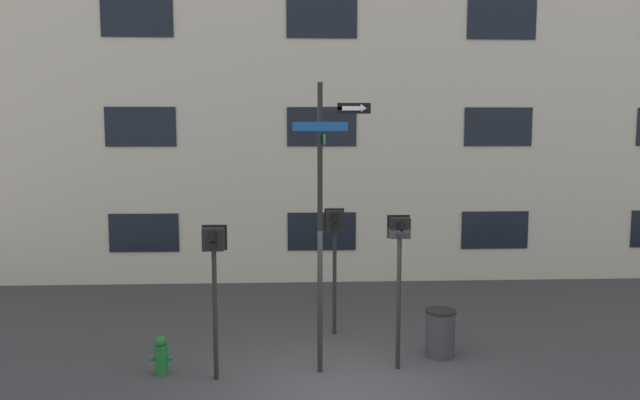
# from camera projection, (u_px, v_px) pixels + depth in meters

# --- Properties ---
(ground_plane) EXTENTS (60.00, 60.00, 0.00)m
(ground_plane) POSITION_uv_depth(u_px,v_px,m) (344.00, 392.00, 10.07)
(ground_plane) COLOR #38383A
(building_facade) EXTENTS (24.00, 0.63, 14.20)m
(building_facade) POSITION_uv_depth(u_px,v_px,m) (321.00, 20.00, 16.66)
(building_facade) COLOR beige
(building_facade) RESTS_ON ground_plane
(street_sign_pole) EXTENTS (1.31, 0.78, 4.99)m
(street_sign_pole) POSITION_uv_depth(u_px,v_px,m) (324.00, 208.00, 10.55)
(street_sign_pole) COLOR black
(street_sign_pole) RESTS_ON ground_plane
(pedestrian_signal_left) EXTENTS (0.42, 0.40, 2.63)m
(pedestrian_signal_left) POSITION_uv_depth(u_px,v_px,m) (214.00, 259.00, 10.33)
(pedestrian_signal_left) COLOR black
(pedestrian_signal_left) RESTS_ON ground_plane
(pedestrian_signal_right) EXTENTS (0.40, 0.40, 2.73)m
(pedestrian_signal_right) POSITION_uv_depth(u_px,v_px,m) (399.00, 250.00, 10.79)
(pedestrian_signal_right) COLOR black
(pedestrian_signal_right) RESTS_ON ground_plane
(pedestrian_signal_across) EXTENTS (0.40, 0.40, 2.60)m
(pedestrian_signal_across) POSITION_uv_depth(u_px,v_px,m) (335.00, 235.00, 12.66)
(pedestrian_signal_across) COLOR black
(pedestrian_signal_across) RESTS_ON ground_plane
(fire_hydrant) EXTENTS (0.39, 0.23, 0.69)m
(fire_hydrant) POSITION_uv_depth(u_px,v_px,m) (161.00, 356.00, 10.73)
(fire_hydrant) COLOR #196028
(fire_hydrant) RESTS_ON ground_plane
(trash_bin) EXTENTS (0.58, 0.58, 0.88)m
(trash_bin) POSITION_uv_depth(u_px,v_px,m) (440.00, 333.00, 11.59)
(trash_bin) COLOR #333338
(trash_bin) RESTS_ON ground_plane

